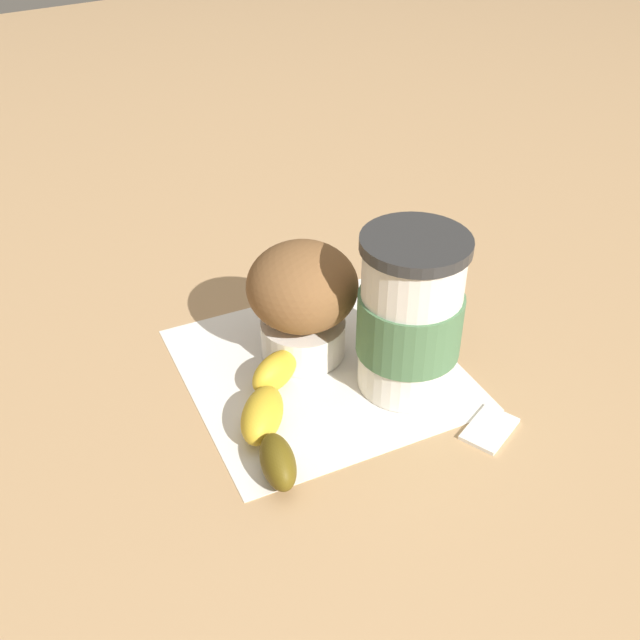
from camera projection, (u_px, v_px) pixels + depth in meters
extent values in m
plane|color=tan|center=(320.00, 369.00, 0.69)|extent=(3.00, 3.00, 0.00)
cube|color=white|center=(320.00, 368.00, 0.69)|extent=(0.27, 0.27, 0.00)
cylinder|color=silver|center=(410.00, 319.00, 0.63)|extent=(0.08, 0.08, 0.14)
cylinder|color=#2D2D2D|center=(416.00, 244.00, 0.59)|extent=(0.09, 0.09, 0.01)
cylinder|color=#4C754C|center=(409.00, 323.00, 0.63)|extent=(0.09, 0.09, 0.06)
cylinder|color=white|center=(302.00, 337.00, 0.70)|extent=(0.08, 0.08, 0.03)
ellipsoid|color=brown|center=(301.00, 287.00, 0.66)|extent=(0.10, 0.10, 0.08)
ellipsoid|color=gold|center=(276.00, 373.00, 0.66)|extent=(0.06, 0.04, 0.03)
ellipsoid|color=gold|center=(262.00, 415.00, 0.61)|extent=(0.07, 0.07, 0.03)
ellipsoid|color=brown|center=(278.00, 462.00, 0.57)|extent=(0.04, 0.06, 0.03)
cube|color=white|center=(490.00, 427.00, 0.62)|extent=(0.06, 0.05, 0.01)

